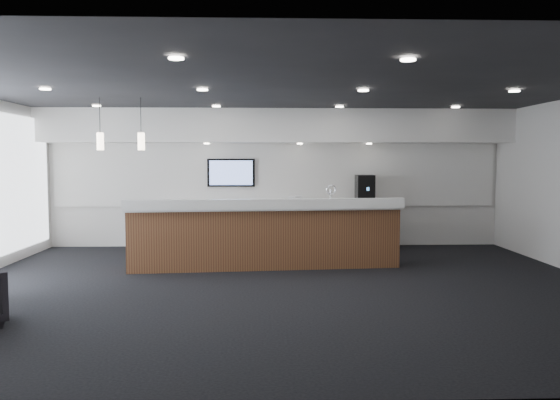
{
  "coord_description": "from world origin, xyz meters",
  "views": [
    {
      "loc": [
        -0.33,
        -8.21,
        1.93
      ],
      "look_at": [
        -0.0,
        1.3,
        1.23
      ],
      "focal_mm": 35.0,
      "sensor_mm": 36.0,
      "label": 1
    }
  ],
  "objects": [
    {
      "name": "ground",
      "position": [
        0.0,
        0.0,
        0.0
      ],
      "size": [
        10.0,
        10.0,
        0.0
      ],
      "primitive_type": "plane",
      "color": "black",
      "rests_on": "ground"
    },
    {
      "name": "ceiling",
      "position": [
        0.0,
        0.0,
        3.0
      ],
      "size": [
        10.0,
        8.0,
        0.02
      ],
      "primitive_type": "cube",
      "color": "black",
      "rests_on": "back_wall"
    },
    {
      "name": "back_wall",
      "position": [
        0.0,
        4.0,
        1.5
      ],
      "size": [
        10.0,
        0.02,
        3.0
      ],
      "primitive_type": "cube",
      "color": "silver",
      "rests_on": "ground"
    },
    {
      "name": "soffit_bulkhead",
      "position": [
        0.0,
        3.55,
        2.65
      ],
      "size": [
        10.0,
        0.9,
        0.7
      ],
      "primitive_type": "cube",
      "color": "white",
      "rests_on": "back_wall"
    },
    {
      "name": "alcove_panel",
      "position": [
        0.0,
        3.97,
        1.6
      ],
      "size": [
        9.8,
        0.06,
        1.4
      ],
      "primitive_type": "cube",
      "color": "white",
      "rests_on": "back_wall"
    },
    {
      "name": "back_credenza",
      "position": [
        -0.0,
        3.64,
        0.48
      ],
      "size": [
        5.06,
        0.66,
        0.95
      ],
      "color": "#919499",
      "rests_on": "ground"
    },
    {
      "name": "wall_tv",
      "position": [
        -1.0,
        3.91,
        1.65
      ],
      "size": [
        1.05,
        0.08,
        0.62
      ],
      "color": "black",
      "rests_on": "back_wall"
    },
    {
      "name": "pendant_left",
      "position": [
        -2.4,
        0.8,
        2.25
      ],
      "size": [
        0.12,
        0.12,
        0.3
      ],
      "primitive_type": "cylinder",
      "color": "#FFE6C6",
      "rests_on": "ceiling"
    },
    {
      "name": "pendant_right",
      "position": [
        -3.1,
        0.8,
        2.25
      ],
      "size": [
        0.12,
        0.12,
        0.3
      ],
      "primitive_type": "cylinder",
      "color": "#FFE6C6",
      "rests_on": "ceiling"
    },
    {
      "name": "ceiling_can_lights",
      "position": [
        0.0,
        0.0,
        2.97
      ],
      "size": [
        7.0,
        5.0,
        0.02
      ],
      "primitive_type": null,
      "color": "white",
      "rests_on": "ceiling"
    },
    {
      "name": "service_counter",
      "position": [
        -0.27,
        1.5,
        0.58
      ],
      "size": [
        4.91,
        1.21,
        1.49
      ],
      "rotation": [
        0.0,
        0.0,
        0.08
      ],
      "color": "#502B1A",
      "rests_on": "ground"
    },
    {
      "name": "coffee_machine",
      "position": [
        1.93,
        3.61,
        1.28
      ],
      "size": [
        0.38,
        0.5,
        0.66
      ],
      "rotation": [
        0.0,
        0.0,
        0.01
      ],
      "color": "black",
      "rests_on": "back_credenza"
    },
    {
      "name": "info_sign_left",
      "position": [
        0.31,
        3.53,
        1.05
      ],
      "size": [
        0.14,
        0.05,
        0.2
      ],
      "primitive_type": "cube",
      "rotation": [
        0.0,
        0.0,
        -0.21
      ],
      "color": "white",
      "rests_on": "back_credenza"
    },
    {
      "name": "info_sign_right",
      "position": [
        0.47,
        3.52,
        1.06
      ],
      "size": [
        0.16,
        0.06,
        0.22
      ],
      "primitive_type": "cube",
      "rotation": [
        0.0,
        0.0,
        0.25
      ],
      "color": "white",
      "rests_on": "back_credenza"
    },
    {
      "name": "cup_0",
      "position": [
        1.23,
        3.53,
        0.99
      ],
      "size": [
        0.09,
        0.09,
        0.08
      ],
      "primitive_type": "imported",
      "color": "white",
      "rests_on": "back_credenza"
    },
    {
      "name": "cup_1",
      "position": [
        1.09,
        3.53,
        0.99
      ],
      "size": [
        0.12,
        0.12,
        0.08
      ],
      "primitive_type": "imported",
      "rotation": [
        0.0,
        0.0,
        0.65
      ],
      "color": "white",
      "rests_on": "back_credenza"
    },
    {
      "name": "cup_2",
      "position": [
        0.95,
        3.53,
        0.99
      ],
      "size": [
        0.11,
        0.11,
        0.08
      ],
      "primitive_type": "imported",
      "rotation": [
        0.0,
        0.0,
        1.29
      ],
      "color": "white",
      "rests_on": "back_credenza"
    },
    {
      "name": "cup_3",
      "position": [
        0.81,
        3.53,
        0.99
      ],
      "size": [
        0.11,
        0.11,
        0.08
      ],
      "primitive_type": "imported",
      "rotation": [
        0.0,
        0.0,
        1.94
      ],
      "color": "white",
      "rests_on": "back_credenza"
    },
    {
      "name": "cup_4",
      "position": [
        0.67,
        3.53,
        0.99
      ],
      "size": [
        0.12,
        0.12,
        0.08
      ],
      "primitive_type": "imported",
      "rotation": [
        0.0,
        0.0,
        2.58
      ],
      "color": "white",
      "rests_on": "back_credenza"
    },
    {
      "name": "cup_5",
      "position": [
        0.53,
        3.53,
        0.99
      ],
      "size": [
        0.1,
        0.1,
        0.08
      ],
      "primitive_type": "imported",
      "rotation": [
        0.0,
        0.0,
        3.23
      ],
      "color": "white",
      "rests_on": "back_credenza"
    },
    {
      "name": "cup_6",
      "position": [
        0.39,
        3.53,
        0.99
      ],
      "size": [
        0.12,
        0.12,
        0.08
      ],
      "primitive_type": "imported",
      "rotation": [
        0.0,
        0.0,
        3.87
      ],
      "color": "white",
      "rests_on": "back_credenza"
    }
  ]
}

